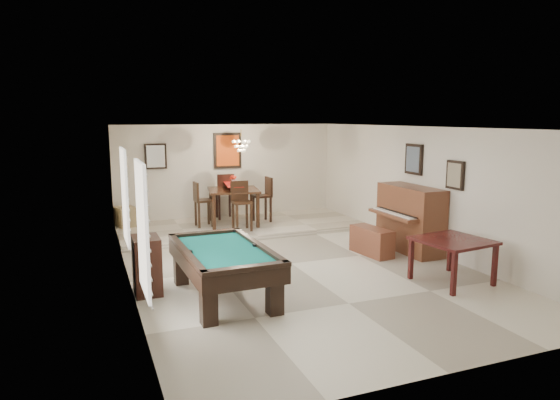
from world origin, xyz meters
TOP-DOWN VIEW (x-y plane):
  - ground_plane at (0.00, 0.00)m, footprint 6.00×9.00m
  - wall_back at (0.00, 4.50)m, footprint 6.00×0.04m
  - wall_front at (0.00, -4.50)m, footprint 6.00×0.04m
  - wall_left at (-3.00, 0.00)m, footprint 0.04×9.00m
  - wall_right at (3.00, 0.00)m, footprint 0.04×9.00m
  - ceiling at (0.00, 0.00)m, footprint 6.00×9.00m
  - dining_step at (0.00, 3.25)m, footprint 6.00×2.50m
  - window_left_front at (-2.97, -2.20)m, footprint 0.06×1.00m
  - window_left_rear at (-2.97, 0.60)m, footprint 0.06×1.00m
  - pool_table at (-1.69, -1.30)m, footprint 1.31×2.35m
  - square_table at (2.11, -2.02)m, footprint 1.23×1.23m
  - upright_piano at (2.52, -0.04)m, footprint 0.92×1.65m
  - piano_bench at (1.78, -0.01)m, footprint 0.51×1.04m
  - apothecary_chest at (-2.78, -0.66)m, footprint 0.41×0.61m
  - dining_table at (-0.17, 3.35)m, footprint 1.41×1.41m
  - flower_vase at (-0.17, 3.35)m, footprint 0.14×0.14m
  - dining_chair_south at (-0.19, 2.59)m, footprint 0.44×0.44m
  - dining_chair_north at (-0.20, 4.13)m, footprint 0.47×0.47m
  - dining_chair_west at (-0.93, 3.38)m, footprint 0.43×0.43m
  - dining_chair_east at (0.60, 3.39)m, footprint 0.44×0.44m
  - corner_bench at (-2.73, 4.10)m, footprint 0.55×0.63m
  - chandelier at (0.00, 3.20)m, footprint 0.44×0.44m
  - back_painting at (0.00, 4.46)m, footprint 0.75×0.06m
  - back_mirror at (-1.90, 4.46)m, footprint 0.55×0.06m
  - right_picture_upper at (2.96, 0.30)m, footprint 0.06×0.55m
  - right_picture_lower at (2.96, -1.00)m, footprint 0.06×0.45m

SIDE VIEW (x-z plane):
  - ground_plane at x=0.00m, z-range -0.02..0.00m
  - dining_step at x=0.00m, z-range 0.00..0.12m
  - piano_bench at x=1.78m, z-range 0.00..0.56m
  - corner_bench at x=-2.73m, z-range 0.12..0.60m
  - square_table at x=2.11m, z-range 0.00..0.76m
  - pool_table at x=-1.69m, z-range 0.00..0.77m
  - apothecary_chest at x=-2.78m, z-range 0.00..0.92m
  - dining_table at x=-0.17m, z-range 0.12..1.13m
  - dining_chair_west at x=-0.93m, z-range 0.12..1.23m
  - upright_piano at x=2.52m, z-range 0.00..1.37m
  - dining_chair_east at x=0.60m, z-range 0.12..1.27m
  - dining_chair_south at x=-0.19m, z-range 0.12..1.29m
  - dining_chair_north at x=-0.20m, z-range 0.12..1.33m
  - flower_vase at x=-0.17m, z-range 1.13..1.37m
  - wall_back at x=0.00m, z-range 0.00..2.60m
  - wall_front at x=0.00m, z-range 0.00..2.60m
  - wall_left at x=-3.00m, z-range 0.00..2.60m
  - wall_right at x=3.00m, z-range 0.00..2.60m
  - window_left_front at x=-2.97m, z-range 0.55..2.25m
  - window_left_rear at x=-2.97m, z-range 0.55..2.25m
  - right_picture_lower at x=2.96m, z-range 1.42..1.98m
  - back_mirror at x=-1.90m, z-range 1.48..2.12m
  - back_painting at x=0.00m, z-range 1.42..2.38m
  - right_picture_upper at x=2.96m, z-range 1.57..2.23m
  - chandelier at x=0.00m, z-range 1.90..2.50m
  - ceiling at x=0.00m, z-range 2.58..2.62m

